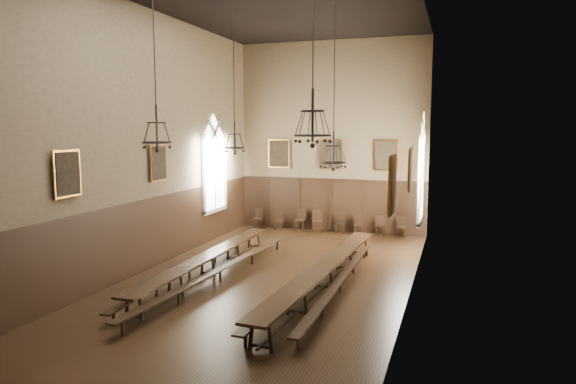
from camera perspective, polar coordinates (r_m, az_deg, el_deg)
The scene contains 33 objects.
floor at distance 16.64m, azimuth -2.68°, elevation -10.18°, with size 9.00×18.00×0.02m, color black.
wall_back at distance 24.51m, azimuth 4.86°, elevation 6.07°, with size 9.00×0.02×9.00m, color #756348.
wall_front at distance 8.16m, azimuth -26.18°, elevation 3.36°, with size 9.00×0.02×9.00m, color #756348.
wall_left at distance 18.01m, azimuth -16.35°, elevation 5.45°, with size 0.02×18.00×9.00m, color #756348.
wall_right at distance 14.88m, azimuth 13.73°, elevation 5.25°, with size 0.02×18.00×9.00m, color #756348.
wainscot_panelling at distance 16.31m, azimuth -2.70°, elevation -5.95°, with size 9.00×18.00×2.50m, color black, non-canonical shape.
table_left at distance 17.56m, azimuth -8.90°, elevation -8.06°, with size 0.71×9.31×0.73m.
table_right at distance 15.89m, azimuth 4.03°, elevation -9.47°, with size 1.31×10.35×0.81m.
bench_left_outer at distance 17.44m, azimuth -10.90°, elevation -8.54°, with size 0.74×9.22×0.41m.
bench_left_inner at distance 16.86m, azimuth -7.53°, elevation -8.93°, with size 0.95×10.21×0.46m.
bench_right_inner at distance 16.18m, azimuth 2.40°, elevation -9.55°, with size 0.62×10.33×0.46m.
bench_right_outer at distance 15.80m, azimuth 5.78°, elevation -10.10°, with size 0.29×9.32×0.42m.
chair_0 at distance 25.61m, azimuth -3.32°, elevation -3.36°, with size 0.46×0.46×0.94m.
chair_1 at distance 25.13m, azimuth -1.03°, elevation -3.60°, with size 0.41×0.41×0.87m.
chair_2 at distance 24.89m, azimuth 1.38°, elevation -3.58°, with size 0.50×0.50×1.04m.
chair_3 at distance 24.60m, azimuth 3.29°, elevation -3.73°, with size 0.57×0.57×1.04m.
chair_4 at distance 24.41m, azimuth 5.82°, elevation -3.91°, with size 0.43×0.43×0.94m.
chair_5 at distance 24.17m, azimuth 7.81°, elevation -4.05°, with size 0.45×0.45×0.93m.
chair_6 at distance 24.02m, azimuth 10.16°, elevation -4.17°, with size 0.49×0.49×0.93m.
chair_7 at distance 23.88m, azimuth 12.41°, elevation -4.26°, with size 0.47×0.47×0.98m.
chandelier_back_left at distance 18.49m, azimuth -5.95°, elevation 6.06°, with size 0.76×0.76×4.90m.
chandelier_back_right at distance 17.61m, azimuth 5.08°, elevation 4.39°, with size 0.88×0.88×5.40m.
chandelier_front_left at distance 14.67m, azimuth -14.37°, elevation 6.57°, with size 0.84×0.84×4.61m.
chandelier_front_right at distance 12.63m, azimuth 2.74°, elevation 7.55°, with size 0.92×0.92×4.41m.
portrait_back_0 at distance 25.15m, azimuth -1.02°, elevation 4.30°, with size 1.10×0.12×1.40m.
portrait_back_1 at distance 24.41m, azimuth 4.77°, elevation 4.19°, with size 1.10×0.12×1.40m.
portrait_back_2 at distance 23.94m, azimuth 10.84°, elevation 4.03°, with size 1.10×0.12×1.40m.
portrait_left_0 at distance 18.81m, azimuth -14.21°, elevation 3.14°, with size 0.12×1.00×1.30m.
portrait_left_1 at distance 15.22m, azimuth -23.33°, elevation 1.89°, with size 0.12×1.00×1.30m.
portrait_right_0 at distance 15.93m, azimuth 13.47°, elevation 2.48°, with size 0.12×1.00×1.30m.
portrait_right_1 at distance 11.47m, azimuth 11.54°, elevation 0.81°, with size 0.12×1.00×1.30m.
window_right at distance 20.42m, azimuth 14.67°, elevation 2.58°, with size 0.20×2.20×4.60m, color white, non-canonical shape.
window_left at distance 22.77m, azimuth -8.20°, elevation 3.18°, with size 0.20×2.20×4.60m, color white, non-canonical shape.
Camera 1 is at (5.71, -14.83, 4.93)m, focal length 32.00 mm.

